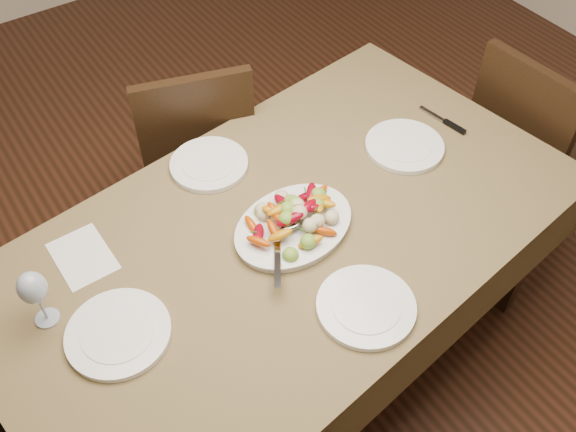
% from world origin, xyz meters
% --- Properties ---
extents(floor, '(6.00, 6.00, 0.00)m').
position_xyz_m(floor, '(0.00, 0.00, 0.00)').
color(floor, '#341B0F').
rests_on(floor, ground).
extents(dining_table, '(1.96, 1.28, 0.76)m').
position_xyz_m(dining_table, '(-0.25, -0.00, 0.38)').
color(dining_table, brown).
rests_on(dining_table, ground).
extents(chair_far, '(0.52, 0.52, 0.95)m').
position_xyz_m(chair_far, '(-0.18, 0.77, 0.47)').
color(chair_far, black).
rests_on(chair_far, ground).
extents(chair_right, '(0.44, 0.44, 0.95)m').
position_xyz_m(chair_right, '(0.96, -0.01, 0.47)').
color(chair_right, black).
rests_on(chair_right, ground).
extents(serving_platter, '(0.41, 0.33, 0.02)m').
position_xyz_m(serving_platter, '(-0.23, -0.01, 0.77)').
color(serving_platter, white).
rests_on(serving_platter, dining_table).
extents(roasted_vegetables, '(0.34, 0.25, 0.09)m').
position_xyz_m(roasted_vegetables, '(-0.23, -0.01, 0.83)').
color(roasted_vegetables, maroon).
rests_on(roasted_vegetables, serving_platter).
extents(serving_spoon, '(0.27, 0.20, 0.03)m').
position_xyz_m(serving_spoon, '(-0.29, -0.06, 0.81)').
color(serving_spoon, '#9EA0A8').
rests_on(serving_spoon, serving_platter).
extents(plate_left, '(0.28, 0.28, 0.02)m').
position_xyz_m(plate_left, '(-0.82, -0.05, 0.77)').
color(plate_left, white).
rests_on(plate_left, dining_table).
extents(plate_right, '(0.27, 0.27, 0.02)m').
position_xyz_m(plate_right, '(0.29, 0.08, 0.77)').
color(plate_right, white).
rests_on(plate_right, dining_table).
extents(plate_far, '(0.26, 0.26, 0.02)m').
position_xyz_m(plate_far, '(-0.31, 0.37, 0.77)').
color(plate_far, white).
rests_on(plate_far, dining_table).
extents(plate_near, '(0.27, 0.27, 0.02)m').
position_xyz_m(plate_near, '(-0.23, -0.36, 0.77)').
color(plate_near, white).
rests_on(plate_near, dining_table).
extents(wine_glass, '(0.08, 0.08, 0.20)m').
position_xyz_m(wine_glass, '(-0.96, 0.10, 0.86)').
color(wine_glass, '#8C99A5').
rests_on(wine_glass, dining_table).
extents(menu_card, '(0.15, 0.21, 0.00)m').
position_xyz_m(menu_card, '(-0.80, 0.25, 0.76)').
color(menu_card, silver).
rests_on(menu_card, dining_table).
extents(table_knife, '(0.05, 0.20, 0.01)m').
position_xyz_m(table_knife, '(0.49, 0.10, 0.76)').
color(table_knife, '#9EA0A8').
rests_on(table_knife, dining_table).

